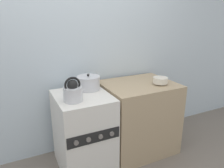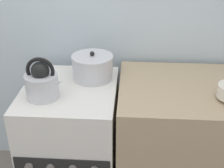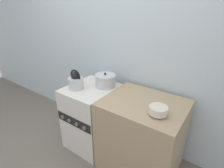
{
  "view_description": "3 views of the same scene",
  "coord_description": "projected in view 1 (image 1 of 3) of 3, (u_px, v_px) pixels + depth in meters",
  "views": [
    {
      "loc": [
        -0.63,
        -1.66,
        1.59
      ],
      "look_at": [
        0.34,
        0.31,
        0.89
      ],
      "focal_mm": 35.0,
      "sensor_mm": 36.0,
      "label": 1
    },
    {
      "loc": [
        0.35,
        -1.25,
        1.67
      ],
      "look_at": [
        0.25,
        0.28,
        0.87
      ],
      "focal_mm": 50.0,
      "sensor_mm": 36.0,
      "label": 2
    },
    {
      "loc": [
        1.3,
        -1.08,
        1.72
      ],
      "look_at": [
        0.31,
        0.32,
        0.94
      ],
      "focal_mm": 28.0,
      "sensor_mm": 36.0,
      "label": 3
    }
  ],
  "objects": [
    {
      "name": "cooking_pot",
      "position": [
        88.0,
        83.0,
        2.32
      ],
      "size": [
        0.25,
        0.25,
        0.17
      ],
      "color": "silver",
      "rests_on": "stove"
    },
    {
      "name": "stove",
      "position": [
        84.0,
        132.0,
        2.3
      ],
      "size": [
        0.54,
        0.64,
        0.82
      ],
      "color": "silver",
      "rests_on": "ground_plane"
    },
    {
      "name": "counter",
      "position": [
        138.0,
        117.0,
        2.61
      ],
      "size": [
        0.81,
        0.67,
        0.84
      ],
      "color": "tan",
      "rests_on": "ground_plane"
    },
    {
      "name": "wall_back",
      "position": [
        68.0,
        47.0,
        2.41
      ],
      "size": [
        7.0,
        0.06,
        2.5
      ],
      "color": "silver",
      "rests_on": "ground_plane"
    },
    {
      "name": "kettle",
      "position": [
        73.0,
        92.0,
        2.01
      ],
      "size": [
        0.22,
        0.18,
        0.23
      ],
      "color": "silver",
      "rests_on": "stove"
    },
    {
      "name": "enamel_bowl",
      "position": [
        160.0,
        80.0,
        2.44
      ],
      "size": [
        0.16,
        0.16,
        0.08
      ],
      "color": "beige",
      "rests_on": "counter"
    }
  ]
}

